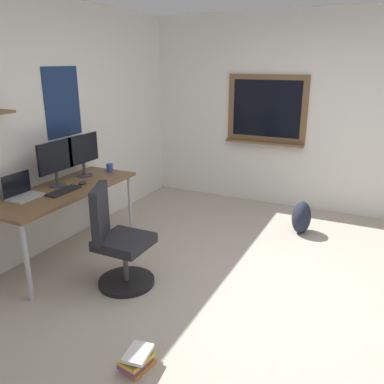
{
  "coord_description": "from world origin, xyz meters",
  "views": [
    {
      "loc": [
        -3.07,
        -0.78,
        1.99
      ],
      "look_at": [
        0.03,
        0.72,
        0.85
      ],
      "focal_mm": 37.52,
      "sensor_mm": 36.0,
      "label": 1
    }
  ],
  "objects_px": {
    "monitor_primary": "(56,160)",
    "book_stack_on_floor": "(137,359)",
    "computer_mouse": "(83,183)",
    "office_chair": "(117,244)",
    "monitor_secondary": "(83,152)",
    "coffee_mug": "(110,168)",
    "desk": "(64,195)",
    "keyboard": "(63,191)",
    "laptop": "(22,192)",
    "backpack": "(301,217)"
  },
  "relations": [
    {
      "from": "monitor_primary",
      "to": "desk",
      "type": "bearing_deg",
      "value": -111.9
    },
    {
      "from": "monitor_primary",
      "to": "backpack",
      "type": "xyz_separation_m",
      "value": [
        1.65,
        -2.17,
        -0.83
      ]
    },
    {
      "from": "desk",
      "to": "keyboard",
      "type": "height_order",
      "value": "keyboard"
    },
    {
      "from": "laptop",
      "to": "computer_mouse",
      "type": "height_order",
      "value": "laptop"
    },
    {
      "from": "desk",
      "to": "monitor_primary",
      "type": "height_order",
      "value": "monitor_primary"
    },
    {
      "from": "desk",
      "to": "monitor_primary",
      "type": "relative_size",
      "value": 3.57
    },
    {
      "from": "desk",
      "to": "book_stack_on_floor",
      "type": "height_order",
      "value": "desk"
    },
    {
      "from": "computer_mouse",
      "to": "book_stack_on_floor",
      "type": "height_order",
      "value": "computer_mouse"
    },
    {
      "from": "office_chair",
      "to": "computer_mouse",
      "type": "relative_size",
      "value": 9.13
    },
    {
      "from": "desk",
      "to": "monitor_secondary",
      "type": "distance_m",
      "value": 0.58
    },
    {
      "from": "backpack",
      "to": "laptop",
      "type": "bearing_deg",
      "value": 132.88
    },
    {
      "from": "office_chair",
      "to": "monitor_secondary",
      "type": "xyz_separation_m",
      "value": [
        0.67,
        0.89,
        0.62
      ]
    },
    {
      "from": "monitor_secondary",
      "to": "book_stack_on_floor",
      "type": "distance_m",
      "value": 2.42
    },
    {
      "from": "backpack",
      "to": "book_stack_on_floor",
      "type": "height_order",
      "value": "backpack"
    },
    {
      "from": "backpack",
      "to": "book_stack_on_floor",
      "type": "bearing_deg",
      "value": 168.88
    },
    {
      "from": "desk",
      "to": "office_chair",
      "type": "xyz_separation_m",
      "value": [
        -0.22,
        -0.79,
        -0.28
      ]
    },
    {
      "from": "laptop",
      "to": "computer_mouse",
      "type": "bearing_deg",
      "value": -22.07
    },
    {
      "from": "desk",
      "to": "laptop",
      "type": "height_order",
      "value": "laptop"
    },
    {
      "from": "laptop",
      "to": "keyboard",
      "type": "relative_size",
      "value": 0.84
    },
    {
      "from": "monitor_primary",
      "to": "computer_mouse",
      "type": "bearing_deg",
      "value": -49.61
    },
    {
      "from": "backpack",
      "to": "book_stack_on_floor",
      "type": "distance_m",
      "value": 2.8
    },
    {
      "from": "office_chair",
      "to": "monitor_primary",
      "type": "xyz_separation_m",
      "value": [
        0.26,
        0.89,
        0.62
      ]
    },
    {
      "from": "monitor_primary",
      "to": "coffee_mug",
      "type": "height_order",
      "value": "monitor_primary"
    },
    {
      "from": "laptop",
      "to": "computer_mouse",
      "type": "xyz_separation_m",
      "value": [
        0.57,
        -0.23,
        -0.04
      ]
    },
    {
      "from": "desk",
      "to": "keyboard",
      "type": "bearing_deg",
      "value": -136.09
    },
    {
      "from": "desk",
      "to": "book_stack_on_floor",
      "type": "bearing_deg",
      "value": -124.51
    },
    {
      "from": "keyboard",
      "to": "book_stack_on_floor",
      "type": "xyz_separation_m",
      "value": [
        -0.97,
        -1.45,
        -0.7
      ]
    },
    {
      "from": "monitor_primary",
      "to": "backpack",
      "type": "distance_m",
      "value": 2.85
    },
    {
      "from": "monitor_primary",
      "to": "keyboard",
      "type": "xyz_separation_m",
      "value": [
        -0.12,
        -0.18,
        -0.26
      ]
    },
    {
      "from": "keyboard",
      "to": "monitor_primary",
      "type": "bearing_deg",
      "value": 55.8
    },
    {
      "from": "coffee_mug",
      "to": "desk",
      "type": "bearing_deg",
      "value": 177.66
    },
    {
      "from": "monitor_primary",
      "to": "backpack",
      "type": "height_order",
      "value": "monitor_primary"
    },
    {
      "from": "office_chair",
      "to": "monitor_primary",
      "type": "bearing_deg",
      "value": 73.82
    },
    {
      "from": "book_stack_on_floor",
      "to": "office_chair",
      "type": "bearing_deg",
      "value": 41.55
    },
    {
      "from": "monitor_secondary",
      "to": "computer_mouse",
      "type": "bearing_deg",
      "value": -144.75
    },
    {
      "from": "keyboard",
      "to": "backpack",
      "type": "height_order",
      "value": "keyboard"
    },
    {
      "from": "keyboard",
      "to": "backpack",
      "type": "bearing_deg",
      "value": -48.31
    },
    {
      "from": "desk",
      "to": "computer_mouse",
      "type": "bearing_deg",
      "value": -22.05
    },
    {
      "from": "computer_mouse",
      "to": "monitor_secondary",
      "type": "bearing_deg",
      "value": 35.25
    },
    {
      "from": "monitor_primary",
      "to": "backpack",
      "type": "bearing_deg",
      "value": -52.82
    },
    {
      "from": "desk",
      "to": "monitor_secondary",
      "type": "bearing_deg",
      "value": 12.74
    },
    {
      "from": "monitor_primary",
      "to": "book_stack_on_floor",
      "type": "distance_m",
      "value": 2.19
    },
    {
      "from": "computer_mouse",
      "to": "office_chair",
      "type": "bearing_deg",
      "value": -120.26
    },
    {
      "from": "monitor_primary",
      "to": "coffee_mug",
      "type": "relative_size",
      "value": 5.04
    },
    {
      "from": "laptop",
      "to": "book_stack_on_floor",
      "type": "xyz_separation_m",
      "value": [
        -0.68,
        -1.68,
        -0.74
      ]
    },
    {
      "from": "laptop",
      "to": "computer_mouse",
      "type": "relative_size",
      "value": 2.98
    },
    {
      "from": "monitor_primary",
      "to": "keyboard",
      "type": "height_order",
      "value": "monitor_primary"
    },
    {
      "from": "monitor_secondary",
      "to": "laptop",
      "type": "bearing_deg",
      "value": 176.67
    },
    {
      "from": "monitor_primary",
      "to": "backpack",
      "type": "relative_size",
      "value": 1.18
    },
    {
      "from": "keyboard",
      "to": "book_stack_on_floor",
      "type": "bearing_deg",
      "value": -123.75
    }
  ]
}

